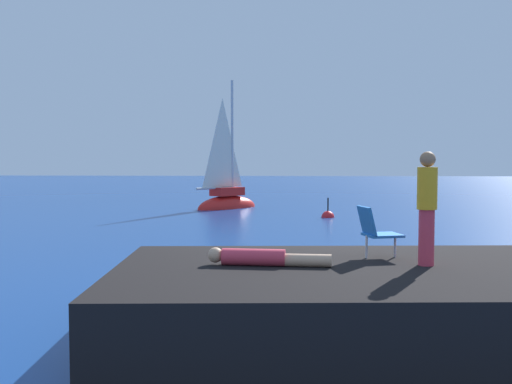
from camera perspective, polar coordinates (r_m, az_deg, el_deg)
ground_plane at (r=12.06m, az=6.00°, el=-8.46°), size 160.00×160.00×0.00m
shore_ledge at (r=8.16m, az=10.74°, el=-10.75°), size 7.25×4.50×0.94m
boulder_seaward at (r=9.94m, az=3.77°, el=-10.97°), size 1.53×1.69×0.89m
boulder_inland at (r=10.30m, az=3.44°, el=-10.46°), size 1.59×1.55×1.00m
sailboat_near at (r=28.90m, az=-2.97°, el=-0.88°), size 3.50×3.70×7.23m
person_sunbather at (r=8.00m, az=0.68°, el=-6.70°), size 1.76×0.29×0.25m
person_standing at (r=8.30m, az=16.99°, el=-1.26°), size 0.28×0.28×1.62m
beach_chair at (r=8.78m, az=12.06°, el=-3.73°), size 0.70×0.62×0.80m
marker_buoy at (r=24.39m, az=7.32°, el=-2.56°), size 0.56×0.56×1.13m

